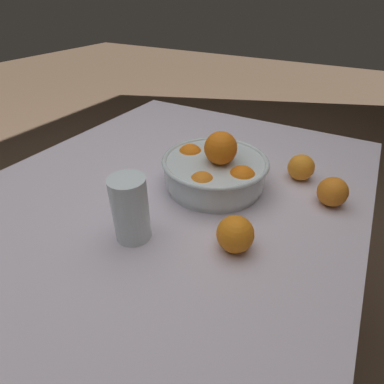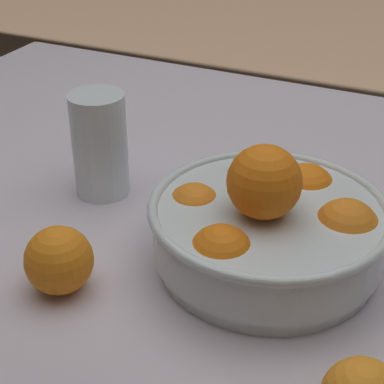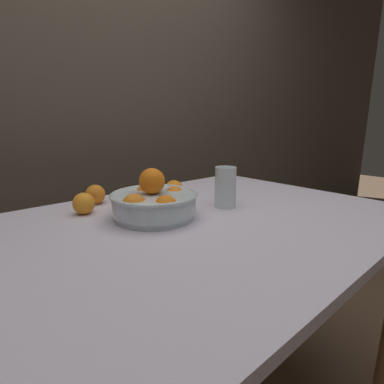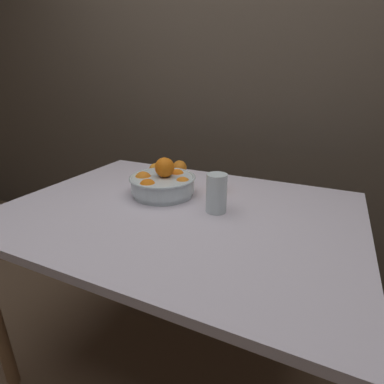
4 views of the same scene
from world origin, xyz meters
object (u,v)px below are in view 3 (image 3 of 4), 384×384
object	(u,v)px
orange_loose_front	(174,190)
fruit_bowl	(154,202)
juice_glass	(225,188)
orange_loose_aside	(95,194)
orange_loose_near_bowl	(84,203)

from	to	relation	value
orange_loose_front	fruit_bowl	bearing A→B (deg)	-143.76
fruit_bowl	juice_glass	distance (m)	0.28
fruit_bowl	juice_glass	world-z (taller)	fruit_bowl
juice_glass	orange_loose_aside	bearing A→B (deg)	133.73
orange_loose_front	orange_loose_aside	size ratio (longest dim) A/B	1.06
orange_loose_aside	juice_glass	bearing A→B (deg)	-46.27
fruit_bowl	orange_loose_near_bowl	xyz separation A→B (m)	(-0.15, 0.19, -0.02)
orange_loose_near_bowl	orange_loose_front	size ratio (longest dim) A/B	0.94
fruit_bowl	orange_loose_aside	bearing A→B (deg)	103.38
orange_loose_near_bowl	orange_loose_aside	distance (m)	0.13
orange_loose_aside	fruit_bowl	bearing A→B (deg)	-76.62
orange_loose_front	juice_glass	bearing A→B (deg)	-70.15
fruit_bowl	orange_loose_near_bowl	bearing A→B (deg)	128.42
orange_loose_aside	orange_loose_front	bearing A→B (deg)	-29.15
orange_loose_front	orange_loose_aside	world-z (taller)	orange_loose_front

